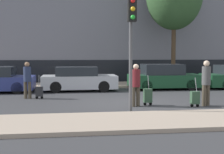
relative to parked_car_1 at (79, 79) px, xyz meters
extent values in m
plane|color=#38383A|center=(1.89, -4.60, -0.63)|extent=(80.00, 80.00, 0.00)
cube|color=tan|center=(1.89, -8.35, -0.57)|extent=(28.00, 2.50, 0.12)
cube|color=tan|center=(1.89, 2.40, -0.57)|extent=(28.00, 3.00, 0.12)
cube|color=slate|center=(1.89, 5.84, 5.24)|extent=(28.00, 2.48, 11.73)
cube|color=black|center=(1.89, 4.58, 0.17)|extent=(27.44, 0.06, 1.60)
cylinder|color=black|center=(-3.14, -0.95, -0.33)|extent=(0.60, 0.18, 0.60)
cylinder|color=black|center=(-3.14, 0.76, -0.33)|extent=(0.60, 0.18, 0.60)
cube|color=#B7BABF|center=(0.04, 0.00, -0.13)|extent=(4.06, 1.88, 0.70)
cube|color=#23282D|center=(-0.12, 0.00, 0.45)|extent=(2.23, 1.65, 0.48)
cylinder|color=black|center=(1.30, -0.85, -0.33)|extent=(0.60, 0.18, 0.60)
cylinder|color=black|center=(1.30, 0.85, -0.33)|extent=(0.60, 0.18, 0.60)
cylinder|color=black|center=(-1.22, -0.85, -0.33)|extent=(0.60, 0.18, 0.60)
cylinder|color=black|center=(-1.22, 0.85, -0.33)|extent=(0.60, 0.18, 0.60)
cube|color=#194728|center=(4.94, 0.11, -0.13)|extent=(4.07, 1.83, 0.70)
cube|color=#23282D|center=(4.78, 0.11, 0.51)|extent=(2.24, 1.61, 0.60)
cylinder|color=black|center=(6.20, -0.72, -0.33)|extent=(0.60, 0.18, 0.60)
cylinder|color=black|center=(6.20, 0.93, -0.33)|extent=(0.60, 0.18, 0.60)
cylinder|color=black|center=(3.68, -0.72, -0.33)|extent=(0.60, 0.18, 0.60)
cylinder|color=black|center=(3.68, 0.93, -0.33)|extent=(0.60, 0.18, 0.60)
cylinder|color=black|center=(8.23, 0.85, -0.33)|extent=(0.60, 0.18, 0.60)
cylinder|color=#4C4233|center=(-2.30, -2.77, -0.24)|extent=(0.15, 0.15, 0.78)
cylinder|color=#4C4233|center=(-2.50, -2.71, -0.24)|extent=(0.15, 0.15, 0.78)
cylinder|color=#283351|center=(-2.40, -2.74, 0.49)|extent=(0.34, 0.34, 0.67)
sphere|color=#936B4C|center=(-2.40, -2.74, 0.93)|extent=(0.22, 0.22, 0.22)
cube|color=#262628|center=(-1.87, -2.88, -0.29)|extent=(0.32, 0.24, 0.42)
cylinder|color=black|center=(-1.98, -2.88, -0.57)|extent=(0.12, 0.03, 0.12)
cylinder|color=black|center=(-1.76, -2.88, -0.57)|extent=(0.12, 0.03, 0.12)
cylinder|color=gray|center=(-1.87, -2.96, 0.19)|extent=(0.02, 0.19, 0.53)
cylinder|color=#4C4233|center=(2.12, -5.44, -0.24)|extent=(0.15, 0.15, 0.76)
cylinder|color=#4C4233|center=(1.94, -5.50, -0.24)|extent=(0.15, 0.15, 0.76)
cylinder|color=maroon|center=(2.03, -5.47, 0.47)|extent=(0.34, 0.34, 0.66)
sphere|color=beige|center=(2.03, -5.47, 0.91)|extent=(0.22, 0.22, 0.22)
cube|color=#335138|center=(2.55, -5.30, -0.24)|extent=(0.32, 0.24, 0.54)
cylinder|color=black|center=(2.44, -5.30, -0.57)|extent=(0.12, 0.03, 0.12)
cylinder|color=black|center=(2.66, -5.30, -0.57)|extent=(0.12, 0.03, 0.12)
cylinder|color=gray|center=(2.55, -5.37, 0.31)|extent=(0.02, 0.19, 0.53)
cylinder|color=#4C4233|center=(4.68, -5.75, -0.21)|extent=(0.15, 0.15, 0.83)
cylinder|color=#4C4233|center=(4.87, -5.69, -0.21)|extent=(0.15, 0.15, 0.83)
cylinder|color=#4C4C4C|center=(4.77, -5.72, 0.56)|extent=(0.34, 0.34, 0.72)
sphere|color=beige|center=(4.77, -5.72, 1.04)|extent=(0.23, 0.23, 0.23)
cube|color=#335138|center=(4.25, -5.90, -0.27)|extent=(0.32, 0.24, 0.48)
cylinder|color=black|center=(4.14, -5.90, -0.57)|extent=(0.12, 0.03, 0.12)
cylinder|color=black|center=(4.37, -5.90, -0.57)|extent=(0.12, 0.03, 0.12)
cylinder|color=gray|center=(4.25, -5.97, 0.25)|extent=(0.02, 0.19, 0.53)
cylinder|color=#515154|center=(1.55, -6.85, 1.32)|extent=(0.12, 0.12, 3.89)
cube|color=black|center=(1.55, -7.03, 2.86)|extent=(0.28, 0.24, 0.80)
sphere|color=red|center=(1.55, -7.18, 3.13)|extent=(0.15, 0.15, 0.15)
sphere|color=gold|center=(1.55, -7.18, 2.86)|extent=(0.15, 0.15, 0.15)
sphere|color=green|center=(1.55, -7.18, 2.60)|extent=(0.15, 0.15, 0.15)
cylinder|color=#4C3826|center=(6.16, 2.22, 1.48)|extent=(0.28, 0.28, 3.98)
camera|label=1|loc=(-0.52, -17.20, 1.42)|focal=50.00mm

